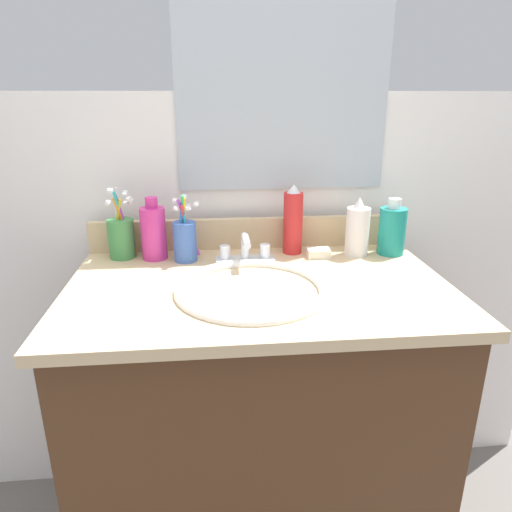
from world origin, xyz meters
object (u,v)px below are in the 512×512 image
bottle_mouthwash_teal (392,230)px  cup_blue_plastic (185,239)px  cup_green (122,236)px  bottle_spray_red (293,221)px  soap_bar (319,253)px  faucet (245,253)px  bottle_lotion_white (357,230)px  bottle_soap_pink (153,232)px

bottle_mouthwash_teal → cup_blue_plastic: cup_blue_plastic is taller
cup_green → bottle_spray_red: bearing=-0.8°
soap_bar → cup_green: bearing=174.5°
soap_bar → faucet: bearing=-172.9°
faucet → cup_blue_plastic: size_ratio=0.87×
bottle_lotion_white → cup_green: 0.66m
faucet → bottle_soap_pink: 0.26m
soap_bar → bottle_mouthwash_teal: bearing=2.8°
faucet → cup_blue_plastic: bearing=168.2°
cup_blue_plastic → soap_bar: bearing=-1.2°
bottle_lotion_white → soap_bar: bearing=-174.5°
bottle_mouthwash_teal → cup_green: (-0.76, 0.04, -0.01)m
bottle_mouthwash_teal → bottle_spray_red: (-0.28, 0.04, 0.02)m
bottle_soap_pink → cup_green: 0.09m
bottle_soap_pink → cup_green: size_ratio=0.87×
bottle_soap_pink → soap_bar: bearing=-4.3°
faucet → bottle_spray_red: size_ratio=0.80×
bottle_soap_pink → cup_green: cup_green is taller
bottle_lotion_white → bottle_spray_red: size_ratio=0.84×
bottle_soap_pink → bottle_mouthwash_teal: bearing=-2.0°
faucet → bottle_mouthwash_teal: 0.42m
cup_blue_plastic → soap_bar: 0.37m
cup_blue_plastic → soap_bar: cup_blue_plastic is taller
cup_blue_plastic → cup_green: cup_green is taller
faucet → bottle_soap_pink: bottle_soap_pink is taller
bottle_soap_pink → bottle_lotion_white: bearing=-2.4°
bottle_spray_red → bottle_soap_pink: (-0.39, -0.01, -0.02)m
faucet → bottle_mouthwash_teal: (0.42, 0.04, 0.04)m
bottle_lotion_white → bottle_mouthwash_teal: size_ratio=1.04×
bottle_lotion_white → bottle_mouthwash_teal: 0.10m
bottle_spray_red → cup_blue_plastic: size_ratio=1.09×
bottle_lotion_white → bottle_spray_red: bearing=168.8°
cup_green → soap_bar: 0.55m
bottle_lotion_white → bottle_mouthwash_teal: bottle_lotion_white is taller
cup_green → soap_bar: (0.55, -0.05, -0.05)m
bottle_lotion_white → faucet: bearing=-173.5°
bottle_mouthwash_teal → bottle_soap_pink: bearing=178.0°
faucet → soap_bar: bearing=7.1°
faucet → cup_blue_plastic: cup_blue_plastic is taller
bottle_soap_pink → bottle_spray_red: bearing=1.8°
cup_blue_plastic → cup_green: (-0.18, 0.04, -0.00)m
faucet → bottle_lotion_white: bearing=6.5°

